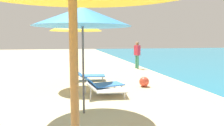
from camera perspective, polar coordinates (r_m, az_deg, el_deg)
name	(u,v)px	position (r m, az deg, el deg)	size (l,w,h in m)	color
umbrella_third	(82,17)	(5.00, -8.06, 12.38)	(2.28, 2.28, 2.59)	#4C4C51
lounger_third_shoreside	(106,89)	(6.52, -1.71, -7.18)	(1.30, 0.71, 0.51)	white
umbrella_farthest	(76,25)	(7.93, -9.77, 10.25)	(1.92, 1.92, 2.62)	silver
lounger_farthest_shoreside	(88,75)	(9.13, -6.45, -3.22)	(1.45, 0.76, 0.50)	blue
lounger_farthest_inland	(102,84)	(6.94, -2.64, -5.66)	(1.42, 0.93, 0.61)	blue
person_walking_mid	(137,52)	(12.88, 6.87, 2.93)	(0.34, 0.42, 1.64)	#3F9972
beach_ball	(144,82)	(8.03, 8.74, -5.05)	(0.38, 0.38, 0.38)	#E54C38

